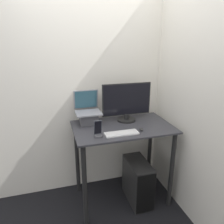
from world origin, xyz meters
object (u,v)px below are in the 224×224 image
Objects in this scene: laptop at (88,115)px; cell_phone at (98,132)px; computer_tower at (138,181)px; monitor at (127,103)px; keyboard at (122,133)px; mouse at (141,129)px.

laptop reaches higher than cell_phone.
monitor is at bearing 105.44° from computer_tower.
cell_phone is (-0.25, 0.01, 0.05)m from keyboard.
monitor is 0.39m from mouse.
monitor is at bearing -5.94° from laptop.
laptop is at bearing 124.07° from keyboard.
keyboard is at bearing -116.74° from monitor.
monitor is 9.22× the size of mouse.
cell_phone is 0.34× the size of computer_tower.
computer_tower is (0.49, 0.09, -0.75)m from cell_phone.
computer_tower is (0.07, -0.25, -0.91)m from monitor.
keyboard is (-0.18, -0.35, -0.20)m from monitor.
mouse is (0.05, -0.33, -0.20)m from monitor.
mouse is 0.12× the size of computer_tower.
computer_tower is at bearing -74.56° from monitor.
monitor is at bearing 63.26° from keyboard.
cell_phone is at bearing -169.21° from computer_tower.
cell_phone is (-0.47, -0.02, 0.04)m from mouse.
monitor is 0.45m from keyboard.
computer_tower is at bearing 10.79° from cell_phone.
cell_phone is 0.91m from computer_tower.
laptop is 0.40m from cell_phone.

